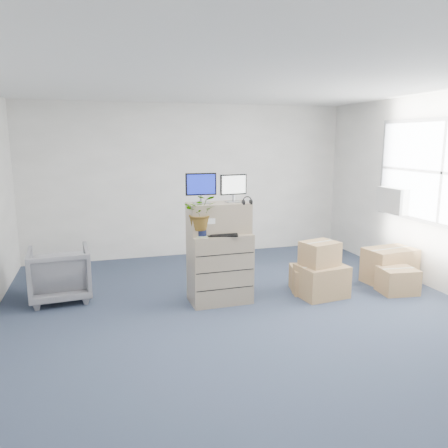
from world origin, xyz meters
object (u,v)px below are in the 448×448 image
at_px(keyboard, 223,235).
at_px(office_chair, 60,271).
at_px(monitor_left, 201,187).
at_px(potted_plant, 201,217).
at_px(filing_cabinet_lower, 220,268).
at_px(water_bottle, 224,224).
at_px(monitor_right, 233,187).

height_order(keyboard, office_chair, keyboard).
relative_size(keyboard, office_chair, 0.49).
xyz_separation_m(monitor_left, potted_plant, (-0.04, -0.13, -0.37)).
height_order(filing_cabinet_lower, monitor_left, monitor_left).
relative_size(monitor_left, potted_plant, 0.75).
bearing_deg(potted_plant, monitor_left, 74.29).
distance_m(water_bottle, potted_plant, 0.40).
xyz_separation_m(monitor_left, keyboard, (0.24, -0.17, -0.61)).
bearing_deg(office_chair, monitor_left, 155.90).
xyz_separation_m(water_bottle, potted_plant, (-0.35, -0.14, 0.13)).
xyz_separation_m(keyboard, water_bottle, (0.07, 0.18, 0.11)).
bearing_deg(filing_cabinet_lower, potted_plant, -161.80).
relative_size(monitor_left, monitor_right, 1.07).
height_order(filing_cabinet_lower, potted_plant, potted_plant).
xyz_separation_m(filing_cabinet_lower, keyboard, (-0.00, -0.14, 0.48)).
xyz_separation_m(filing_cabinet_lower, monitor_right, (0.20, 0.03, 1.08)).
relative_size(filing_cabinet_lower, keyboard, 2.38).
relative_size(filing_cabinet_lower, office_chair, 1.17).
distance_m(monitor_left, office_chair, 2.26).
distance_m(filing_cabinet_lower, office_chair, 2.18).
xyz_separation_m(water_bottle, office_chair, (-2.14, 0.64, -0.66)).
bearing_deg(monitor_right, office_chair, 155.67).
xyz_separation_m(monitor_left, office_chair, (-1.83, 0.66, -1.16)).
bearing_deg(monitor_right, monitor_left, 171.55).
height_order(filing_cabinet_lower, monitor_right, monitor_right).
xyz_separation_m(keyboard, office_chair, (-2.07, 0.83, -0.55)).
bearing_deg(monitor_left, filing_cabinet_lower, -4.54).
bearing_deg(monitor_left, monitor_right, 2.08).
relative_size(monitor_left, keyboard, 1.01).
distance_m(monitor_left, keyboard, 0.68).
xyz_separation_m(filing_cabinet_lower, monitor_left, (-0.24, 0.03, 1.09)).
relative_size(water_bottle, office_chair, 0.30).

